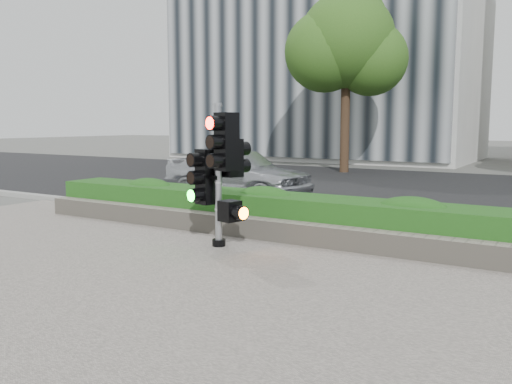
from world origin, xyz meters
TOP-DOWN VIEW (x-y plane):
  - ground at (0.00, 0.00)m, footprint 120.00×120.00m
  - sidewalk at (0.00, -2.50)m, footprint 16.00×11.00m
  - road at (0.00, 10.00)m, footprint 60.00×13.00m
  - curb at (0.00, 3.15)m, footprint 60.00×0.25m
  - stone_wall at (0.00, 1.90)m, footprint 12.00×0.32m
  - hedge at (0.00, 2.55)m, footprint 12.00×1.00m
  - building_left at (-9.00, 23.00)m, footprint 16.00×9.00m
  - tree_left at (-4.52, 14.56)m, footprint 4.61×4.03m
  - traffic_signal at (-1.13, 1.08)m, footprint 0.83×0.67m
  - car_silver at (-3.96, 5.84)m, footprint 4.22×2.00m

SIDE VIEW (x-z plane):
  - ground at x=0.00m, z-range 0.00..0.00m
  - road at x=0.00m, z-range 0.00..0.02m
  - sidewalk at x=0.00m, z-range 0.00..0.03m
  - curb at x=0.00m, z-range 0.00..0.12m
  - stone_wall at x=0.00m, z-range 0.03..0.37m
  - hedge at x=0.00m, z-range 0.03..0.71m
  - car_silver at x=-3.96m, z-range 0.02..1.42m
  - traffic_signal at x=-1.13m, z-range 0.15..2.42m
  - tree_left at x=-4.52m, z-range 1.37..8.72m
  - building_left at x=-9.00m, z-range 0.00..15.00m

